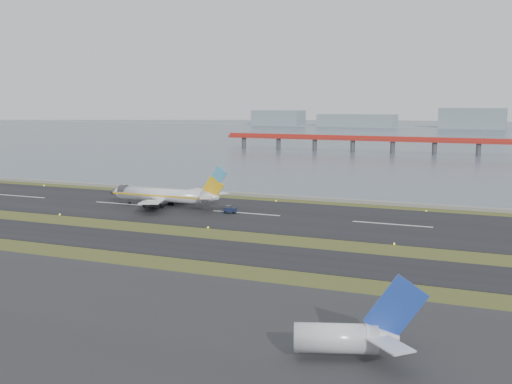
{
  "coord_description": "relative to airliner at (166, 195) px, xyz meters",
  "views": [
    {
      "loc": [
        70.8,
        -127.93,
        30.86
      ],
      "look_at": [
        6.42,
        22.0,
        7.39
      ],
      "focal_mm": 45.0,
      "sensor_mm": 36.0,
      "label": 1
    }
  ],
  "objects": [
    {
      "name": "red_pier",
      "position": [
        45.79,
        219.44,
        3.82
      ],
      "size": [
        260.0,
        5.0,
        10.2
      ],
      "color": "red",
      "rests_on": "ground"
    },
    {
      "name": "pushback_tug",
      "position": [
        21.69,
        -2.16,
        -2.39
      ],
      "size": [
        3.72,
        2.57,
        2.19
      ],
      "rotation": [
        0.0,
        0.0,
        0.18
      ],
      "color": "#141E39",
      "rests_on": "ground"
    },
    {
      "name": "far_shoreline",
      "position": [
        39.41,
        589.44,
        2.61
      ],
      "size": [
        1400.0,
        80.0,
        60.5
      ],
      "color": "#8897A1",
      "rests_on": "ground"
    },
    {
      "name": "airliner",
      "position": [
        0.0,
        0.0,
        0.0
      ],
      "size": [
        38.52,
        32.89,
        12.8
      ],
      "color": "white",
      "rests_on": "ground"
    },
    {
      "name": "seawall",
      "position": [
        25.79,
        29.44,
        -2.96
      ],
      "size": [
        1000.0,
        2.5,
        1.0
      ],
      "primitive_type": "cube",
      "color": "gray",
      "rests_on": "ground"
    },
    {
      "name": "apron_strip",
      "position": [
        25.79,
        -85.56,
        -3.41
      ],
      "size": [
        1000.0,
        50.0,
        0.1
      ],
      "primitive_type": "cube",
      "color": "#2B2B2D",
      "rests_on": "ground"
    },
    {
      "name": "second_airliner_tail",
      "position": [
        78.32,
        -86.61,
        -0.57
      ],
      "size": [
        15.62,
        12.53,
        9.86
      ],
      "rotation": [
        0.0,
        0.0,
        0.33
      ],
      "color": "white",
      "rests_on": "ground"
    },
    {
      "name": "ground",
      "position": [
        25.79,
        -30.56,
        -3.46
      ],
      "size": [
        1000.0,
        1000.0,
        0.0
      ],
      "primitive_type": "plane",
      "color": "#324318",
      "rests_on": "ground"
    },
    {
      "name": "taxiway_strip",
      "position": [
        25.79,
        -42.56,
        -3.41
      ],
      "size": [
        1000.0,
        18.0,
        0.1
      ],
      "primitive_type": "cube",
      "color": "black",
      "rests_on": "ground"
    },
    {
      "name": "bay_water",
      "position": [
        25.79,
        429.44,
        -3.46
      ],
      "size": [
        1400.0,
        800.0,
        1.3
      ],
      "primitive_type": "cube",
      "color": "#41515D",
      "rests_on": "ground"
    },
    {
      "name": "runway_strip",
      "position": [
        25.79,
        -0.56,
        -3.41
      ],
      "size": [
        1000.0,
        45.0,
        0.1
      ],
      "primitive_type": "cube",
      "color": "black",
      "rests_on": "ground"
    }
  ]
}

